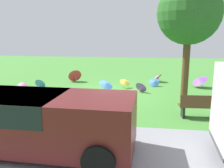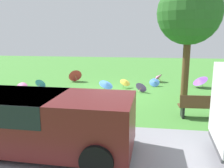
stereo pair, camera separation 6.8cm
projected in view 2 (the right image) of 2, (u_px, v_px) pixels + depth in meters
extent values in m
plane|color=#478C38|center=(116.00, 92.00, 12.67)|extent=(40.00, 40.00, 0.00)
cube|color=gray|center=(81.00, 154.00, 6.11)|extent=(40.00, 4.09, 0.01)
cube|color=#591919|center=(45.00, 120.00, 6.15)|extent=(4.65, 2.02, 1.35)
cube|color=black|center=(12.00, 104.00, 6.22)|extent=(2.62, 1.99, 0.55)
cylinder|color=black|center=(12.00, 121.00, 7.43)|extent=(0.77, 0.24, 0.76)
cylinder|color=black|center=(97.00, 161.00, 5.06)|extent=(0.77, 0.24, 0.76)
cylinder|color=black|center=(112.00, 128.00, 6.89)|extent=(0.77, 0.24, 0.76)
cube|color=brown|center=(200.00, 106.00, 8.73)|extent=(1.62, 0.54, 0.05)
cube|color=brown|center=(202.00, 102.00, 8.49)|extent=(1.60, 0.20, 0.45)
cube|color=black|center=(182.00, 111.00, 8.83)|extent=(0.10, 0.41, 0.45)
cube|color=black|center=(218.00, 112.00, 8.72)|extent=(0.10, 0.41, 0.45)
cylinder|color=brown|center=(186.00, 66.00, 11.12)|extent=(0.33, 0.33, 3.16)
sphere|color=#286023|center=(189.00, 13.00, 10.62)|extent=(2.90, 2.90, 2.90)
cylinder|color=tan|center=(124.00, 85.00, 13.75)|extent=(0.17, 0.18, 0.33)
cone|color=yellow|center=(125.00, 82.00, 13.60)|extent=(0.83, 0.83, 0.42)
sphere|color=tan|center=(126.00, 81.00, 13.57)|extent=(0.06, 0.06, 0.05)
cylinder|color=tan|center=(140.00, 90.00, 12.54)|extent=(0.16, 0.28, 0.20)
cone|color=purple|center=(142.00, 87.00, 12.67)|extent=(0.77, 0.68, 0.60)
sphere|color=tan|center=(142.00, 86.00, 12.70)|extent=(0.06, 0.06, 0.05)
cylinder|color=tan|center=(160.00, 80.00, 15.36)|extent=(0.29, 0.16, 0.27)
cone|color=pink|center=(157.00, 77.00, 15.44)|extent=(0.82, 0.88, 0.63)
sphere|color=tan|center=(156.00, 76.00, 15.46)|extent=(0.06, 0.05, 0.05)
cylinder|color=tan|center=(154.00, 84.00, 14.24)|extent=(0.04, 0.25, 0.24)
cone|color=#4C8CE5|center=(155.00, 82.00, 14.06)|extent=(0.62, 0.52, 0.50)
sphere|color=tan|center=(155.00, 82.00, 14.01)|extent=(0.04, 0.05, 0.05)
cylinder|color=tan|center=(105.00, 88.00, 12.74)|extent=(0.21, 0.17, 0.42)
cone|color=#4C8CE5|center=(106.00, 84.00, 12.58)|extent=(1.05, 1.06, 0.49)
sphere|color=tan|center=(107.00, 83.00, 12.55)|extent=(0.06, 0.06, 0.05)
cylinder|color=tan|center=(76.00, 78.00, 15.32)|extent=(0.27, 0.41, 0.24)
cone|color=#D8383F|center=(75.00, 75.00, 15.55)|extent=(1.01, 0.89, 0.84)
sphere|color=tan|center=(75.00, 75.00, 15.60)|extent=(0.06, 0.06, 0.05)
cylinder|color=tan|center=(39.00, 86.00, 13.45)|extent=(0.05, 0.31, 0.18)
cone|color=#4C8CE5|center=(41.00, 83.00, 13.62)|extent=(0.65, 0.45, 0.61)
sphere|color=tan|center=(41.00, 82.00, 13.67)|extent=(0.04, 0.05, 0.05)
cylinder|color=tan|center=(202.00, 84.00, 13.80)|extent=(0.26, 0.14, 0.40)
cone|color=purple|center=(200.00, 80.00, 13.69)|extent=(1.14, 1.16, 0.65)
sphere|color=tan|center=(199.00, 78.00, 13.66)|extent=(0.06, 0.05, 0.05)
cylinder|color=tan|center=(23.00, 90.00, 12.59)|extent=(0.04, 0.36, 0.24)
cone|color=pink|center=(21.00, 88.00, 12.35)|extent=(0.68, 0.49, 0.63)
sphere|color=tan|center=(21.00, 87.00, 12.29)|extent=(0.04, 0.05, 0.05)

